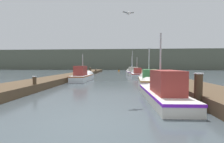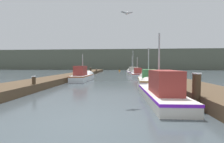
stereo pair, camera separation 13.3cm
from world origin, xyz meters
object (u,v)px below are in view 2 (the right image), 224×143
(mooring_piling_0, at_px, (91,71))
(seagull_lead, at_px, (127,13))
(fishing_boat_4, at_px, (133,72))
(mooring_piling_1, at_px, (96,71))
(mooring_piling_2, at_px, (196,91))
(fishing_boat_2, at_px, (83,76))
(fishing_boat_0, at_px, (158,90))
(fishing_boat_5, at_px, (132,71))
(fishing_boat_1, at_px, (148,80))
(channel_buoy, at_px, (119,71))
(mooring_piling_3, at_px, (34,84))
(fishing_boat_3, at_px, (137,74))

(mooring_piling_0, xyz_separation_m, seagull_lead, (5.51, -17.14, 3.49))
(fishing_boat_4, bearing_deg, mooring_piling_1, 147.93)
(mooring_piling_2, bearing_deg, fishing_boat_2, 125.90)
(fishing_boat_0, height_order, fishing_boat_4, fishing_boat_4)
(fishing_boat_5, bearing_deg, mooring_piling_2, -87.46)
(fishing_boat_5, distance_m, mooring_piling_0, 10.47)
(fishing_boat_1, height_order, fishing_boat_4, fishing_boat_4)
(fishing_boat_2, xyz_separation_m, channel_buoy, (3.38, 24.21, -0.37))
(fishing_boat_4, height_order, mooring_piling_3, fishing_boat_4)
(fishing_boat_5, distance_m, mooring_piling_2, 25.96)
(fishing_boat_2, relative_size, fishing_boat_3, 1.13)
(fishing_boat_2, bearing_deg, mooring_piling_2, -52.74)
(mooring_piling_0, relative_size, mooring_piling_1, 1.42)
(fishing_boat_4, bearing_deg, fishing_boat_3, -91.73)
(fishing_boat_1, relative_size, mooring_piling_0, 3.64)
(fishing_boat_0, distance_m, fishing_boat_5, 24.43)
(fishing_boat_5, xyz_separation_m, mooring_piling_1, (-7.31, -1.91, 0.11))
(fishing_boat_2, height_order, fishing_boat_5, fishing_boat_5)
(fishing_boat_1, distance_m, fishing_boat_4, 14.21)
(fishing_boat_3, bearing_deg, mooring_piling_1, 132.31)
(mooring_piling_0, distance_m, seagull_lead, 18.34)
(fishing_boat_1, distance_m, fishing_boat_2, 7.27)
(fishing_boat_4, distance_m, mooring_piling_0, 7.36)
(fishing_boat_0, distance_m, fishing_boat_3, 14.28)
(mooring_piling_2, bearing_deg, fishing_boat_4, 93.21)
(fishing_boat_5, distance_m, mooring_piling_3, 24.24)
(fishing_boat_3, distance_m, mooring_piling_3, 14.96)
(fishing_boat_1, bearing_deg, seagull_lead, -105.90)
(fishing_boat_5, height_order, seagull_lead, seagull_lead)
(channel_buoy, bearing_deg, mooring_piling_1, -113.98)
(mooring_piling_0, bearing_deg, seagull_lead, -72.17)
(mooring_piling_1, bearing_deg, channel_buoy, 66.02)
(fishing_boat_0, xyz_separation_m, fishing_boat_3, (0.29, 14.27, -0.06))
(fishing_boat_5, bearing_deg, mooring_piling_3, -107.38)
(fishing_boat_5, relative_size, channel_buoy, 5.64)
(fishing_boat_3, bearing_deg, seagull_lead, -96.96)
(fishing_boat_1, bearing_deg, fishing_boat_5, 94.72)
(fishing_boat_2, bearing_deg, fishing_boat_0, -52.81)
(fishing_boat_3, relative_size, fishing_boat_4, 0.90)
(fishing_boat_3, relative_size, channel_buoy, 4.45)
(fishing_boat_5, bearing_deg, fishing_boat_4, -91.76)
(fishing_boat_3, height_order, fishing_boat_4, fishing_boat_4)
(fishing_boat_1, bearing_deg, channel_buoy, 100.42)
(fishing_boat_3, distance_m, mooring_piling_0, 7.82)
(fishing_boat_2, xyz_separation_m, fishing_boat_5, (6.21, 16.06, -0.14))
(mooring_piling_3, xyz_separation_m, channel_buoy, (4.60, 31.22, -0.37))
(channel_buoy, bearing_deg, fishing_boat_2, -97.94)
(fishing_boat_1, relative_size, fishing_boat_3, 1.11)
(mooring_piling_0, height_order, channel_buoy, mooring_piling_0)
(fishing_boat_0, relative_size, mooring_piling_1, 5.98)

